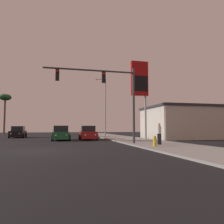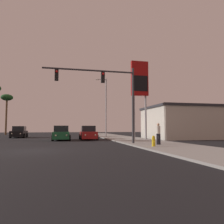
% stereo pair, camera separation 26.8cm
% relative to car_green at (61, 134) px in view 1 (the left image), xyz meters
% --- Properties ---
extents(ground_plane, '(120.00, 120.00, 0.00)m').
position_rel_car_green_xyz_m(ground_plane, '(-1.56, -11.58, -0.76)').
color(ground_plane, black).
extents(sidewalk_right, '(5.00, 60.00, 0.12)m').
position_rel_car_green_xyz_m(sidewalk_right, '(7.94, -1.58, -0.70)').
color(sidewalk_right, gray).
rests_on(sidewalk_right, ground).
extents(building_gas_station, '(10.30, 8.30, 4.30)m').
position_rel_car_green_xyz_m(building_gas_station, '(16.44, 0.54, 1.40)').
color(building_gas_station, beige).
rests_on(building_gas_station, ground).
extents(car_green, '(2.04, 4.33, 1.68)m').
position_rel_car_green_xyz_m(car_green, '(0.00, 0.00, 0.00)').
color(car_green, '#195933').
rests_on(car_green, ground).
extents(car_black, '(2.04, 4.31, 1.68)m').
position_rel_car_green_xyz_m(car_black, '(-6.12, 8.50, 0.00)').
color(car_black, black).
rests_on(car_black, ground).
extents(car_red, '(2.04, 4.33, 1.68)m').
position_rel_car_green_xyz_m(car_red, '(3.17, 0.47, 0.00)').
color(car_red, maroon).
rests_on(car_red, ground).
extents(traffic_light_mast, '(7.68, 0.36, 6.50)m').
position_rel_car_green_xyz_m(traffic_light_mast, '(3.83, -8.17, 3.98)').
color(traffic_light_mast, '#38383D').
rests_on(traffic_light_mast, sidewalk_right).
extents(street_lamp, '(1.74, 0.24, 9.00)m').
position_rel_car_green_xyz_m(street_lamp, '(6.52, 7.00, 4.36)').
color(street_lamp, '#99999E').
rests_on(street_lamp, sidewalk_right).
extents(gas_station_sign, '(2.00, 0.42, 9.00)m').
position_rel_car_green_xyz_m(gas_station_sign, '(8.73, -2.52, 5.86)').
color(gas_station_sign, '#99999E').
rests_on(gas_station_sign, sidewalk_right).
extents(fire_hydrant, '(0.24, 0.34, 0.76)m').
position_rel_car_green_xyz_m(fire_hydrant, '(6.45, -11.51, -0.27)').
color(fire_hydrant, gold).
rests_on(fire_hydrant, sidewalk_right).
extents(pedestrian_on_sidewalk, '(0.34, 0.32, 1.67)m').
position_rel_car_green_xyz_m(pedestrian_on_sidewalk, '(7.49, -10.05, 0.27)').
color(pedestrian_on_sidewalk, '#23232D').
rests_on(pedestrian_on_sidewalk, sidewalk_right).
extents(palm_tree_far, '(2.40, 2.40, 8.39)m').
position_rel_car_green_xyz_m(palm_tree_far, '(-11.24, 22.42, 6.51)').
color(palm_tree_far, brown).
rests_on(palm_tree_far, ground).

